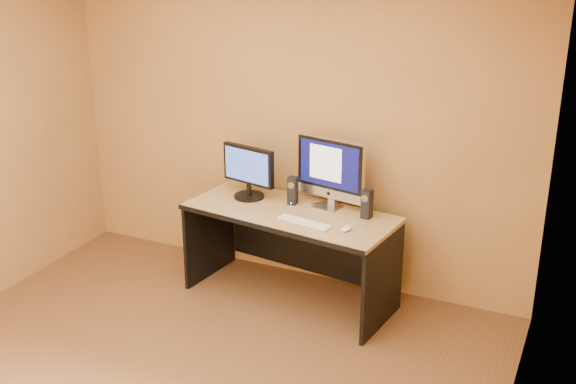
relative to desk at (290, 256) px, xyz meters
The scene contains 10 objects.
walls 1.81m from the desk, 96.94° to the right, with size 4.00×4.00×2.60m, color #A87A43, non-canonical shape.
desk is the anchor object (origin of this frame).
imac 0.72m from the desk, 39.70° to the left, with size 0.58×0.21×0.56m, color #BDBCC1, non-canonical shape.
second_monitor 0.74m from the desk, 162.53° to the left, with size 0.49×0.24×0.43m, color black, non-canonical shape.
speaker_left 0.51m from the desk, 107.31° to the left, with size 0.07×0.07×0.22m, color black, non-canonical shape.
speaker_right 0.77m from the desk, 11.79° to the left, with size 0.07×0.07×0.22m, color black, non-canonical shape.
keyboard 0.47m from the desk, 42.97° to the right, with size 0.44×0.12×0.02m, color silver.
mouse 0.68m from the desk, 17.86° to the right, with size 0.06×0.10×0.04m, color white.
cable_a 0.57m from the desk, 46.52° to the left, with size 0.01×0.01×0.22m, color black.
cable_b 0.49m from the desk, 60.81° to the left, with size 0.01×0.01×0.18m, color black.
Camera 1 is at (2.31, -3.14, 2.85)m, focal length 45.00 mm.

